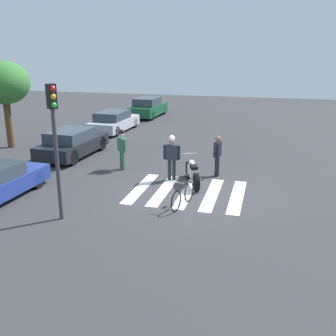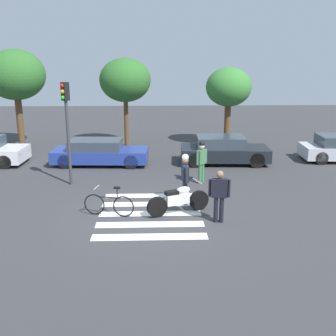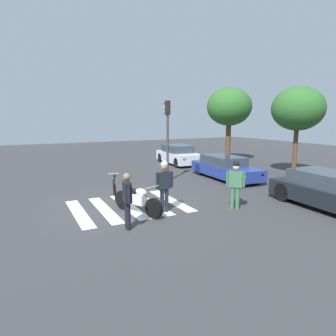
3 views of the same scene
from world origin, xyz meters
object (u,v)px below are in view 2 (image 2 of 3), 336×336
leaning_bicycle (109,204)px  car_black_suv (223,150)px  police_motorcycle (178,200)px  car_blue_hatchback (99,152)px  officer_by_motorcycle (185,175)px  pedestrian_bystander (202,159)px  traffic_light_pole (67,117)px  officer_on_foot (219,193)px

leaning_bicycle → car_black_suv: car_black_suv is taller
police_motorcycle → car_black_suv: car_black_suv is taller
car_black_suv → car_blue_hatchback: bearing=-179.7°
police_motorcycle → car_black_suv: bearing=68.2°
officer_by_motorcycle → pedestrian_bystander: (0.85, 2.42, -0.04)m
police_motorcycle → officer_by_motorcycle: size_ratio=1.16×
officer_by_motorcycle → traffic_light_pole: bearing=152.1°
car_blue_hatchback → traffic_light_pole: 3.87m
leaning_bicycle → car_black_suv: bearing=53.5°
police_motorcycle → officer_on_foot: 1.54m
leaning_bicycle → pedestrian_bystander: 4.89m
officer_by_motorcycle → car_black_suv: (2.29, 5.54, -0.41)m
officer_on_foot → pedestrian_bystander: (-0.09, 4.10, 0.05)m
officer_on_foot → traffic_light_pole: bearing=143.3°
police_motorcycle → pedestrian_bystander: bearing=71.0°
officer_by_motorcycle → traffic_light_pole: traffic_light_pole is taller
police_motorcycle → officer_by_motorcycle: 1.11m
police_motorcycle → car_blue_hatchback: car_blue_hatchback is taller
pedestrian_bystander → car_blue_hatchback: bearing=146.1°
leaning_bicycle → officer_by_motorcycle: size_ratio=0.92×
leaning_bicycle → officer_by_motorcycle: bearing=21.7°
leaning_bicycle → pedestrian_bystander: pedestrian_bystander is taller
officer_by_motorcycle → officer_on_foot: bearing=-60.7°
police_motorcycle → leaning_bicycle: (-2.29, -0.13, -0.08)m
officer_on_foot → traffic_light_pole: 7.03m
pedestrian_bystander → car_black_suv: size_ratio=0.41×
officer_by_motorcycle → car_black_suv: 6.00m
leaning_bicycle → traffic_light_pole: traffic_light_pole is taller
police_motorcycle → car_black_suv: 6.93m
police_motorcycle → traffic_light_pole: bearing=142.1°
officer_by_motorcycle → traffic_light_pole: size_ratio=0.44×
leaning_bicycle → officer_on_foot: officer_on_foot is taller
leaning_bicycle → officer_on_foot: bearing=-10.6°
officer_on_foot → car_black_suv: officer_on_foot is taller
officer_on_foot → car_black_suv: (1.34, 7.21, -0.32)m
police_motorcycle → leaning_bicycle: police_motorcycle is taller
officer_on_foot → car_black_suv: 7.34m
car_blue_hatchback → officer_by_motorcycle: bearing=-55.8°
pedestrian_bystander → car_blue_hatchback: 5.54m
officer_on_foot → traffic_light_pole: size_ratio=0.41×
pedestrian_bystander → car_blue_hatchback: (-4.58, 3.08, -0.42)m
officer_by_motorcycle → car_black_suv: size_ratio=0.42×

